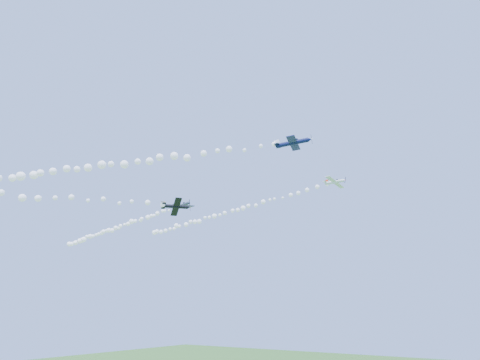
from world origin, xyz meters
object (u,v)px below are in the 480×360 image
Objects in this scene: plane_black at (176,207)px; plane_grey at (183,205)px; plane_white at (335,182)px; plane_navy at (293,143)px.

plane_grey is at bearing 74.77° from plane_black.
plane_navy is (2.03, -25.94, 0.34)m from plane_white.
plane_grey reaches higher than plane_black.
plane_white is 1.10× the size of plane_black.
plane_black is at bearing -117.59° from plane_white.
plane_grey is 15.34m from plane_black.
plane_navy is at bearing -1.53° from plane_grey.
plane_white is 0.97× the size of plane_grey.
plane_black is (-24.96, -27.83, -8.43)m from plane_white.
plane_navy reaches higher than plane_white.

